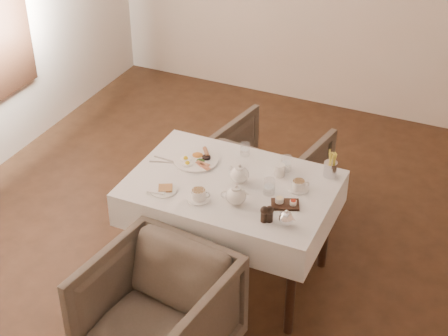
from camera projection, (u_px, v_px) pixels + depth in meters
table at (231, 198)px, 4.36m from camera, size 1.28×0.88×0.75m
armchair_near at (158, 315)px, 3.90m from camera, size 0.84×0.86×0.70m
armchair_far at (269, 172)px, 5.15m from camera, size 0.85×0.86×0.68m
breakfast_plate at (197, 159)px, 4.51m from camera, size 0.30×0.30×0.04m
side_plate at (162, 190)px, 4.22m from camera, size 0.18×0.17×0.02m
teapot_centre at (239, 173)px, 4.27m from camera, size 0.20×0.19×0.13m
teapot_front at (236, 194)px, 4.07m from camera, size 0.21×0.19×0.14m
creamer at (280, 170)px, 4.34m from camera, size 0.07×0.07×0.08m
teacup_near at (199, 195)px, 4.13m from camera, size 0.14×0.14×0.07m
teacup_far at (299, 185)px, 4.22m from camera, size 0.13×0.13×0.06m
glass_left at (245, 149)px, 4.55m from camera, size 0.07×0.07×0.09m
glass_mid at (269, 187)px, 4.17m from camera, size 0.08×0.08×0.10m
glass_right at (286, 163)px, 4.39m from camera, size 0.09×0.09×0.10m
condiment_board at (285, 203)px, 4.09m from camera, size 0.20×0.17×0.04m
pepper_mill_left at (264, 214)px, 3.94m from camera, size 0.05×0.05×0.10m
pepper_mill_right at (269, 214)px, 3.94m from camera, size 0.07×0.07×0.10m
silver_pot at (286, 218)px, 3.90m from camera, size 0.13×0.12×0.11m
fries_cup at (331, 165)px, 4.32m from camera, size 0.09×0.09×0.18m
cutlery_fork at (165, 160)px, 4.52m from camera, size 0.18×0.02×0.00m
cutlery_knife at (163, 162)px, 4.49m from camera, size 0.18×0.07×0.00m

